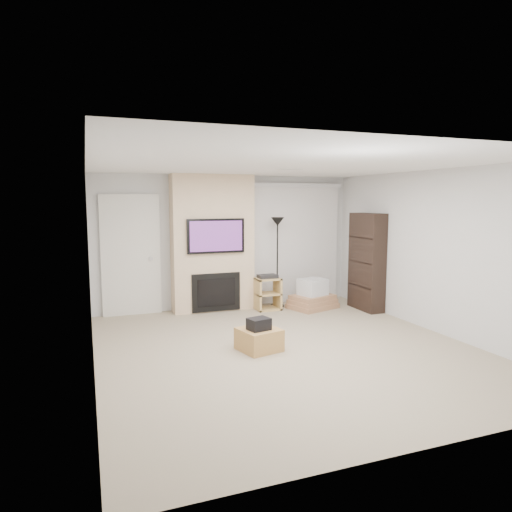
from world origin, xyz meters
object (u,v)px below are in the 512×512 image
object	(u,v)px
floor_lamp	(277,237)
box_stack	(313,297)
bookshelf	(367,262)
ottoman	(259,339)
av_stand	(267,291)

from	to	relation	value
floor_lamp	box_stack	bearing A→B (deg)	-32.94
box_stack	bookshelf	bearing A→B (deg)	-25.39
bookshelf	ottoman	bearing A→B (deg)	-150.89
av_stand	bookshelf	size ratio (longest dim) A/B	0.37
ottoman	av_stand	xyz separation A→B (m)	(0.98, 2.14, 0.20)
floor_lamp	box_stack	world-z (taller)	floor_lamp
floor_lamp	av_stand	distance (m)	1.06
av_stand	box_stack	bearing A→B (deg)	-13.43
floor_lamp	av_stand	bearing A→B (deg)	-147.92
floor_lamp	bookshelf	distance (m)	1.73
box_stack	bookshelf	xyz separation A→B (m)	(0.90, -0.43, 0.69)
av_stand	ottoman	bearing A→B (deg)	-114.67
av_stand	box_stack	size ratio (longest dim) A/B	0.66
floor_lamp	box_stack	size ratio (longest dim) A/B	1.73
ottoman	box_stack	xyz separation A→B (m)	(1.82, 1.94, 0.06)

